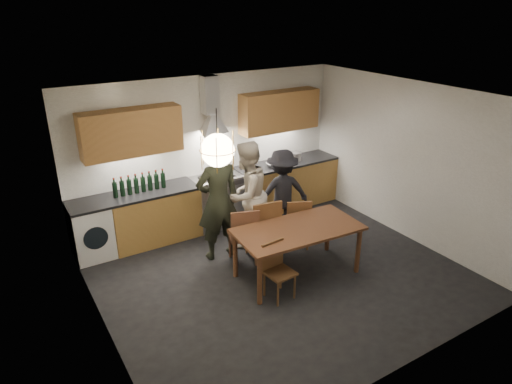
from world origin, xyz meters
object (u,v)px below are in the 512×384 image
chair_back_left (244,233)px  stock_pot (295,157)px  person_right (282,192)px  dining_table (298,234)px  mixing_bowl (274,165)px  person_mid (246,195)px  chair_front (276,266)px  wine_bottles (140,183)px  person_left (218,201)px

chair_back_left → stock_pot: size_ratio=4.24×
chair_back_left → person_right: (1.09, 0.59, 0.21)m
dining_table → mixing_bowl: size_ratio=7.10×
person_mid → stock_pot: bearing=-172.5°
dining_table → mixing_bowl: (0.92, 2.01, 0.26)m
chair_front → person_mid: person_mid is taller
person_mid → wine_bottles: size_ratio=2.03×
dining_table → chair_front: chair_front is taller
dining_table → person_left: (-0.72, 1.06, 0.27)m
person_mid → wine_bottles: (-1.42, 0.93, 0.18)m
dining_table → person_mid: 1.21m
person_left → person_right: person_left is taller
person_mid → dining_table: bearing=76.1°
dining_table → wine_bottles: (-1.57, 2.11, 0.39)m
person_mid → mixing_bowl: (1.08, 0.83, 0.06)m
chair_back_left → wine_bottles: size_ratio=1.09×
chair_front → person_right: person_right is taller
person_right → wine_bottles: (-2.14, 0.88, 0.32)m
person_right → mixing_bowl: person_right is taller
person_left → person_mid: (0.56, 0.12, -0.07)m
mixing_bowl → wine_bottles: (-2.49, 0.10, 0.13)m
person_left → dining_table: bearing=127.7°
person_right → chair_front: bearing=68.5°
chair_front → wine_bottles: (-1.03, 2.37, 0.60)m
person_right → wine_bottles: person_right is taller
person_left → stock_pot: (2.17, 1.01, 0.03)m
chair_front → dining_table: bearing=20.2°
person_left → mixing_bowl: person_left is taller
chair_back_left → person_mid: 0.74m
dining_table → person_left: size_ratio=0.98×
person_mid → person_right: (0.73, 0.05, -0.13)m
person_left → person_right: size_ratio=1.27×
chair_back_left → person_mid: person_mid is taller
person_left → mixing_bowl: 1.90m
wine_bottles → dining_table: bearing=-53.3°
wine_bottles → stock_pot: bearing=-0.8°
chair_back_left → person_right: bearing=-133.8°
chair_front → mixing_bowl: (1.46, 2.27, 0.48)m
stock_pot → dining_table: bearing=-125.1°
person_mid → chair_front: bearing=53.5°
dining_table → wine_bottles: 2.66m
dining_table → chair_back_left: chair_back_left is taller
person_right → mixing_bowl: (0.35, 0.78, 0.19)m
chair_back_left → stock_pot: stock_pot is taller
dining_table → stock_pot: (1.46, 2.07, 0.31)m
person_left → wine_bottles: size_ratio=2.20×
person_mid → person_right: bearing=162.7°
dining_table → person_right: size_ratio=1.25×
dining_table → person_right: (0.57, 1.23, 0.07)m
chair_back_left → stock_pot: (1.98, 1.43, 0.44)m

